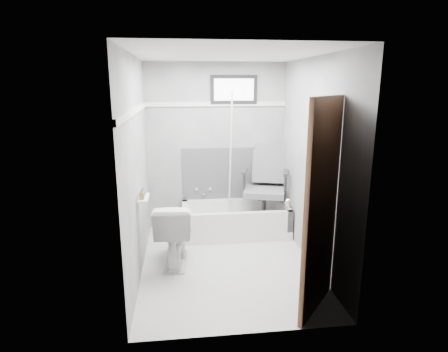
{
  "coord_description": "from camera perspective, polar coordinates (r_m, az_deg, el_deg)",
  "views": [
    {
      "loc": [
        -0.52,
        -4.07,
        2.09
      ],
      "look_at": [
        0.0,
        0.35,
        1.0
      ],
      "focal_mm": 30.0,
      "sensor_mm": 36.0,
      "label": 1
    }
  ],
  "objects": [
    {
      "name": "backerboard",
      "position": [
        5.56,
        1.42,
        0.37
      ],
      "size": [
        1.5,
        0.02,
        0.78
      ],
      "primitive_type": "cube",
      "color": "#4C4C4F",
      "rests_on": "wall_back"
    },
    {
      "name": "ceiling",
      "position": [
        4.11,
        0.6,
        18.09
      ],
      "size": [
        2.6,
        2.6,
        0.0
      ],
      "primitive_type": "plane",
      "rotation": [
        3.14,
        0.0,
        0.0
      ],
      "color": "silver",
      "rests_on": "floor"
    },
    {
      "name": "toilet",
      "position": [
        4.52,
        -7.56,
        -8.57
      ],
      "size": [
        0.48,
        0.8,
        0.76
      ],
      "primitive_type": "imported",
      "rotation": [
        0.0,
        0.0,
        3.08
      ],
      "color": "white",
      "rests_on": "floor"
    },
    {
      "name": "pole",
      "position": [
        5.28,
        0.98,
        2.41
      ],
      "size": [
        0.02,
        0.33,
        1.93
      ],
      "primitive_type": "cylinder",
      "rotation": [
        0.16,
        0.0,
        0.0
      ],
      "color": "white",
      "rests_on": "bathtub"
    },
    {
      "name": "trim_back",
      "position": [
        5.39,
        -1.2,
        10.9
      ],
      "size": [
        2.0,
        0.02,
        0.06
      ],
      "primitive_type": "cube",
      "color": "white",
      "rests_on": "wall_back"
    },
    {
      "name": "door",
      "position": [
        3.35,
        20.48,
        -6.15
      ],
      "size": [
        0.78,
        0.78,
        2.0
      ],
      "primitive_type": null,
      "color": "brown",
      "rests_on": "floor"
    },
    {
      "name": "shelf",
      "position": [
        4.13,
        -12.14,
        -3.31
      ],
      "size": [
        0.1,
        0.32,
        0.02
      ],
      "primitive_type": "cube",
      "color": "white",
      "rests_on": "wall_left"
    },
    {
      "name": "soap_bottle_a",
      "position": [
        4.03,
        -12.42,
        -2.76
      ],
      "size": [
        0.05,
        0.05,
        0.11
      ],
      "primitive_type": "imported",
      "rotation": [
        0.0,
        0.0,
        -0.05
      ],
      "color": "olive",
      "rests_on": "shelf"
    },
    {
      "name": "bathtub",
      "position": [
        5.39,
        1.71,
        -6.64
      ],
      "size": [
        1.5,
        0.7,
        0.42
      ],
      "primitive_type": null,
      "color": "white",
      "rests_on": "floor"
    },
    {
      "name": "wall_right",
      "position": [
        4.43,
        13.5,
        1.8
      ],
      "size": [
        0.02,
        2.6,
        2.4
      ],
      "primitive_type": "cube",
      "color": "slate",
      "rests_on": "floor"
    },
    {
      "name": "floor",
      "position": [
        4.6,
        0.53,
        -13.24
      ],
      "size": [
        2.6,
        2.6,
        0.0
      ],
      "primitive_type": "plane",
      "color": "white",
      "rests_on": "ground"
    },
    {
      "name": "window",
      "position": [
        5.41,
        1.5,
        13.03
      ],
      "size": [
        0.66,
        0.04,
        0.4
      ],
      "primitive_type": null,
      "color": "black",
      "rests_on": "wall_back"
    },
    {
      "name": "faucet",
      "position": [
        5.56,
        -3.17,
        -2.31
      ],
      "size": [
        0.26,
        0.1,
        0.16
      ],
      "primitive_type": null,
      "color": "silver",
      "rests_on": "wall_back"
    },
    {
      "name": "soap_bottle_b",
      "position": [
        4.17,
        -12.24,
        -2.29
      ],
      "size": [
        0.1,
        0.1,
        0.09
      ],
      "primitive_type": "imported",
      "rotation": [
        0.0,
        0.0,
        0.94
      ],
      "color": "#486284",
      "rests_on": "shelf"
    },
    {
      "name": "wall_left",
      "position": [
        4.19,
        -13.13,
        1.14
      ],
      "size": [
        0.02,
        2.6,
        2.4
      ],
      "primitive_type": "cube",
      "color": "slate",
      "rests_on": "floor"
    },
    {
      "name": "trim_left",
      "position": [
        4.1,
        -13.42,
        9.62
      ],
      "size": [
        0.02,
        2.6,
        0.06
      ],
      "primitive_type": "cube",
      "color": "white",
      "rests_on": "wall_left"
    },
    {
      "name": "wall_back",
      "position": [
        5.47,
        -1.18,
        4.4
      ],
      "size": [
        2.0,
        0.02,
        2.4
      ],
      "primitive_type": "cube",
      "color": "slate",
      "rests_on": "floor"
    },
    {
      "name": "office_chair",
      "position": [
        5.34,
        6.19,
        -1.5
      ],
      "size": [
        0.81,
        0.81,
        1.14
      ],
      "primitive_type": null,
      "rotation": [
        0.0,
        0.0,
        -0.28
      ],
      "color": "slate",
      "rests_on": "bathtub"
    },
    {
      "name": "wall_front",
      "position": [
        2.95,
        3.78,
        -3.82
      ],
      "size": [
        2.0,
        0.02,
        2.4
      ],
      "primitive_type": "cube",
      "color": "slate",
      "rests_on": "floor"
    }
  ]
}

